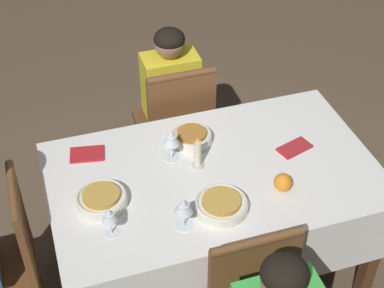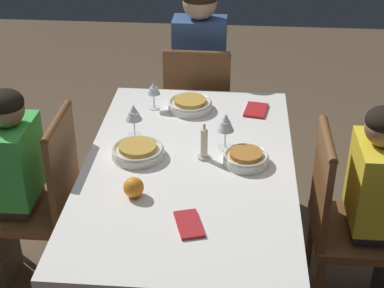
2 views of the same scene
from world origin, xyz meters
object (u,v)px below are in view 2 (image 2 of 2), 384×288
(person_child_green, at_px, (5,184))
(dining_table, at_px, (189,184))
(person_adult_denim, at_px, (200,71))
(napkin_red_folded, at_px, (256,110))
(chair_south, at_px, (42,197))
(chair_north, at_px, (344,219))
(candle_centerpiece, at_px, (204,145))
(wine_glass_west, at_px, (154,89))
(bowl_south, at_px, (138,151))
(wine_glass_south, at_px, (134,114))
(chair_west, at_px, (198,110))
(bowl_north, at_px, (246,158))
(wine_glass_north, at_px, (226,123))
(orange_fruit, at_px, (134,187))
(napkin_spare_side, at_px, (189,224))
(bowl_west, at_px, (190,104))

(person_child_green, bearing_deg, dining_table, 87.68)
(person_adult_denim, distance_m, napkin_red_folded, 0.68)
(person_child_green, bearing_deg, chair_south, 90.00)
(dining_table, bearing_deg, chair_south, -92.88)
(chair_north, xyz_separation_m, napkin_red_folded, (-0.54, -0.38, 0.23))
(person_adult_denim, distance_m, candle_centerpiece, 1.07)
(person_adult_denim, height_order, wine_glass_west, person_adult_denim)
(person_child_green, distance_m, bowl_south, 0.64)
(person_adult_denim, relative_size, candle_centerpiece, 7.33)
(wine_glass_west, xyz_separation_m, candle_centerpiece, (0.45, 0.28, -0.04))
(wine_glass_south, xyz_separation_m, napkin_red_folded, (-0.30, 0.55, -0.11))
(chair_west, height_order, bowl_south, chair_west)
(chair_west, xyz_separation_m, chair_south, (0.93, -0.64, 0.00))
(bowl_north, distance_m, napkin_red_folded, 0.49)
(chair_west, distance_m, wine_glass_north, 0.90)
(bowl_north, distance_m, wine_glass_south, 0.55)
(dining_table, bearing_deg, bowl_south, -101.88)
(chair_west, distance_m, orange_fruit, 1.25)
(chair_south, distance_m, person_adult_denim, 1.27)
(bowl_north, bearing_deg, napkin_red_folded, 174.26)
(chair_north, xyz_separation_m, wine_glass_north, (-0.17, -0.52, 0.35))
(chair_west, bearing_deg, person_adult_denim, -90.00)
(wine_glass_north, height_order, wine_glass_south, wine_glass_north)
(napkin_red_folded, height_order, napkin_spare_side, same)
(wine_glass_south, distance_m, orange_fruit, 0.48)
(candle_centerpiece, bearing_deg, wine_glass_west, -148.62)
(chair_north, bearing_deg, napkin_spare_side, 121.64)
(person_child_green, height_order, wine_glass_west, person_child_green)
(wine_glass_north, bearing_deg, chair_north, 71.61)
(orange_fruit, bearing_deg, chair_south, -120.16)
(person_child_green, xyz_separation_m, bowl_west, (-0.48, 0.80, 0.20))
(dining_table, bearing_deg, orange_fruit, -38.01)
(wine_glass_west, bearing_deg, orange_fruit, 1.94)
(wine_glass_west, height_order, bowl_north, wine_glass_west)
(chair_west, distance_m, bowl_west, 0.52)
(bowl_south, distance_m, wine_glass_south, 0.20)
(person_adult_denim, relative_size, napkin_spare_side, 6.84)
(chair_north, height_order, chair_south, same)
(chair_south, height_order, wine_glass_north, chair_south)
(bowl_north, bearing_deg, person_child_green, -90.28)
(bowl_north, height_order, wine_glass_north, wine_glass_north)
(chair_north, relative_size, candle_centerpiece, 5.54)
(wine_glass_north, bearing_deg, dining_table, -43.47)
(chair_north, bearing_deg, chair_west, 35.49)
(wine_glass_north, xyz_separation_m, napkin_spare_side, (0.57, -0.11, -0.11))
(dining_table, height_order, person_adult_denim, person_adult_denim)
(person_child_green, bearing_deg, chair_west, 139.21)
(bowl_south, bearing_deg, napkin_spare_side, 29.55)
(candle_centerpiece, relative_size, napkin_spare_side, 0.93)
(chair_west, distance_m, candle_centerpiece, 0.96)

